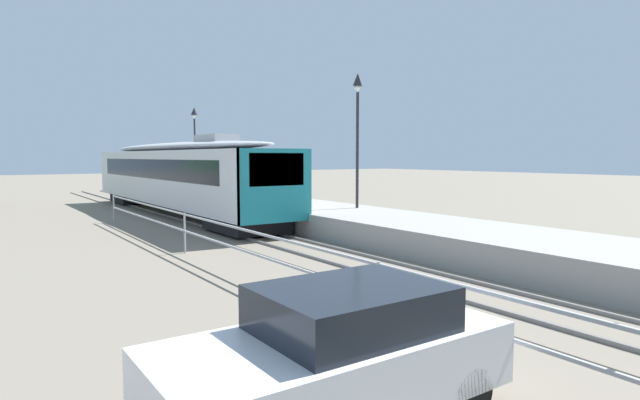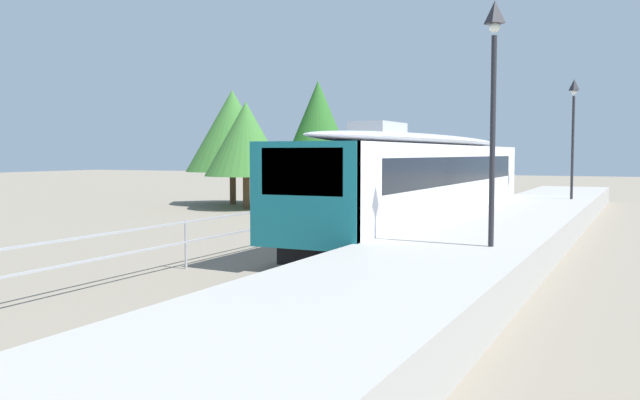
{
  "view_description": "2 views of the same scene",
  "coord_description": "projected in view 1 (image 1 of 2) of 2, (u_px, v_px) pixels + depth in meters",
  "views": [
    {
      "loc": [
        -8.86,
        5.63,
        2.97
      ],
      "look_at": [
        0.4,
        19.05,
        1.6
      ],
      "focal_mm": 29.23,
      "sensor_mm": 36.0,
      "label": 1
    },
    {
      "loc": [
        7.32,
        6.71,
        2.95
      ],
      "look_at": [
        0.0,
        22.05,
        1.8
      ],
      "focal_mm": 38.69,
      "sensor_mm": 36.0,
      "label": 2
    }
  ],
  "objects": [
    {
      "name": "carpark_fence",
      "position": [
        378.0,
        282.0,
        8.54
      ],
      "size": [
        0.06,
        36.06,
        1.25
      ],
      "color": "#9EA0A5",
      "rests_on": "ground"
    },
    {
      "name": "platform_lamp_far_end",
      "position": [
        195.0,
        132.0,
        35.03
      ],
      "size": [
        0.34,
        0.34,
        5.35
      ],
      "color": "#232328",
      "rests_on": "station_platform"
    },
    {
      "name": "commuter_train",
      "position": [
        177.0,
        173.0,
        25.9
      ],
      "size": [
        2.82,
        20.16,
        3.74
      ],
      "color": "silver",
      "rests_on": "track_rails"
    },
    {
      "name": "parked_hatchback_white",
      "position": [
        336.0,
        354.0,
        5.74
      ],
      "size": [
        4.0,
        1.76,
        1.53
      ],
      "color": "white",
      "rests_on": "ground"
    },
    {
      "name": "platform_lamp_mid_platform",
      "position": [
        358.0,
        115.0,
        20.66
      ],
      "size": [
        0.34,
        0.34,
        5.35
      ],
      "color": "#232328",
      "rests_on": "station_platform"
    },
    {
      "name": "station_platform",
      "position": [
        337.0,
        221.0,
        20.49
      ],
      "size": [
        3.9,
        60.0,
        0.9
      ],
      "primitive_type": "cube",
      "color": "#999691",
      "rests_on": "ground"
    },
    {
      "name": "track_rails",
      "position": [
        264.0,
        238.0,
        18.68
      ],
      "size": [
        3.2,
        60.0,
        0.14
      ],
      "color": "slate",
      "rests_on": "ground"
    },
    {
      "name": "ground_plane",
      "position": [
        183.0,
        248.0,
        16.99
      ],
      "size": [
        160.0,
        160.0,
        0.0
      ],
      "primitive_type": "plane",
      "color": "slate"
    }
  ]
}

